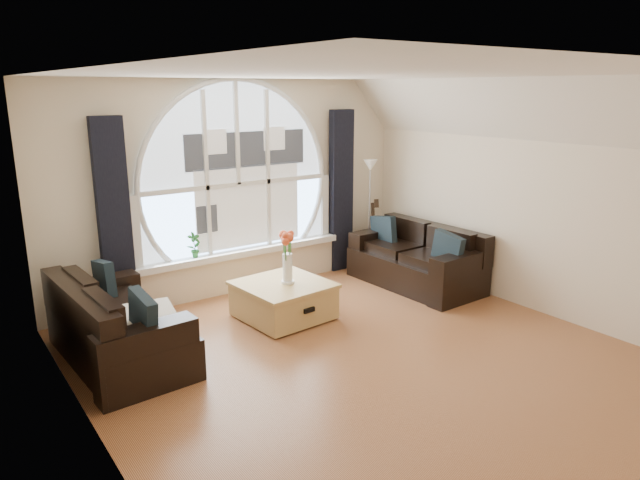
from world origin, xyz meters
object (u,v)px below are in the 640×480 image
Objects in this scene: sofa_right at (416,256)px; vase_flowers at (287,250)px; sofa_left at (119,321)px; potted_plant at (194,245)px; floor_lamp at (369,215)px; guitar at (371,234)px; coffee_chest at (284,299)px.

vase_flowers is (-2.02, 0.01, 0.42)m from sofa_right.
sofa_right is (3.92, -0.06, 0.00)m from sofa_left.
potted_plant reaches higher than sofa_left.
sofa_left is 1.12× the size of floor_lamp.
potted_plant reaches higher than sofa_right.
guitar is 3.28× the size of potted_plant.
guitar is (2.03, 0.86, 0.30)m from coffee_chest.
floor_lamp reaches higher than coffee_chest.
floor_lamp reaches higher than potted_plant.
potted_plant reaches higher than coffee_chest.
floor_lamp reaches higher than guitar.
vase_flowers is at bearing 178.05° from sofa_right.
vase_flowers is at bearing -49.81° from coffee_chest.
floor_lamp is 2.64m from potted_plant.
guitar is (-0.03, 0.90, 0.13)m from sofa_right.
sofa_left is at bearing -144.27° from guitar.
coffee_chest is at bearing 177.01° from sofa_right.
vase_flowers is at bearing -154.40° from floor_lamp.
sofa_right is at bearing -6.01° from coffee_chest.
sofa_left is 1.94m from vase_flowers.
vase_flowers is 0.66× the size of guitar.
floor_lamp is 1.51× the size of guitar.
vase_flowers reaches higher than sofa_left.
floor_lamp is at bearing 91.65° from guitar.
sofa_right is at bearing -90.11° from floor_lamp.
sofa_left is 3.99m from guitar.
coffee_chest is 0.60× the size of floor_lamp.
floor_lamp is (2.02, 0.97, -0.02)m from vase_flowers.
floor_lamp is (3.92, 0.92, 0.40)m from sofa_left.
sofa_right is at bearing -64.77° from guitar.
sofa_right is at bearing -0.16° from vase_flowers.
guitar is (3.89, 0.84, 0.13)m from sofa_left.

